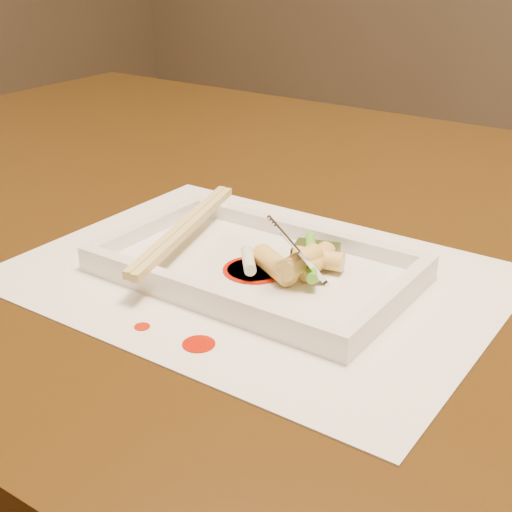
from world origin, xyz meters
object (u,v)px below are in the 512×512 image
Objects in this scene: placemat at (256,276)px; table at (274,283)px; plate_base at (256,271)px; chopstick_a at (181,227)px; fork at (343,195)px.

table is at bearing 118.50° from placemat.
placemat is at bearing -61.50° from table.
plate_base reaches higher than table.
plate_base is (0.00, 0.00, 0.00)m from placemat.
chopstick_a is 0.16m from fork.
plate_base is 0.11m from fork.
fork is at bearing 6.75° from chopstick_a.
plate_base is at bearing 0.00° from chopstick_a.
placemat is 1.90× the size of chopstick_a.
plate_base is 1.23× the size of chopstick_a.
fork is at bearing -42.62° from table.
placemat is 0.00m from plate_base.
table is at bearing 137.38° from fork.
table is 5.38× the size of plate_base.
fork reaches higher than table.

